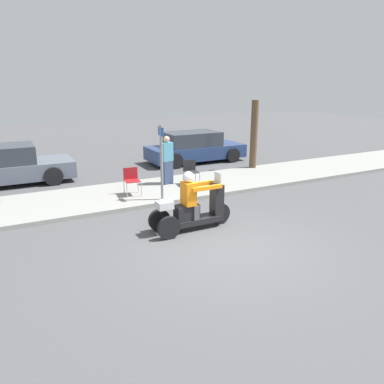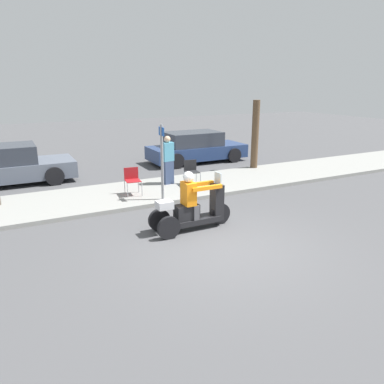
% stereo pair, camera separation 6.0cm
% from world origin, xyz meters
% --- Properties ---
extents(ground_plane, '(60.00, 60.00, 0.00)m').
position_xyz_m(ground_plane, '(0.00, 0.00, 0.00)').
color(ground_plane, '#4C4C4F').
extents(sidewalk_strip, '(28.00, 2.80, 0.12)m').
position_xyz_m(sidewalk_strip, '(0.00, 4.60, 0.06)').
color(sidewalk_strip, gray).
rests_on(sidewalk_strip, ground).
extents(motorcycle_trike, '(2.07, 0.67, 1.46)m').
position_xyz_m(motorcycle_trike, '(-0.16, 1.22, 0.53)').
color(motorcycle_trike, black).
rests_on(motorcycle_trike, ground).
extents(spectator_mid_group, '(0.42, 0.30, 1.63)m').
position_xyz_m(spectator_mid_group, '(0.87, 5.03, 0.90)').
color(spectator_mid_group, '#38476B').
rests_on(spectator_mid_group, sidewalk_strip).
extents(folding_chair_curbside, '(0.53, 0.53, 0.82)m').
position_xyz_m(folding_chair_curbside, '(1.54, 4.60, 0.62)').
color(folding_chair_curbside, '#A5A8AD').
rests_on(folding_chair_curbside, sidewalk_strip).
extents(folding_chair_set_back, '(0.51, 0.51, 0.82)m').
position_xyz_m(folding_chair_set_back, '(-0.61, 4.37, 0.62)').
color(folding_chair_set_back, '#A5A8AD').
rests_on(folding_chair_set_back, sidewalk_strip).
extents(parked_car_lot_left, '(4.36, 1.94, 1.36)m').
position_xyz_m(parked_car_lot_left, '(3.68, 8.36, 0.65)').
color(parked_car_lot_left, navy).
rests_on(parked_car_lot_left, ground).
extents(parked_car_lot_right, '(4.61, 2.06, 1.37)m').
position_xyz_m(parked_car_lot_right, '(-4.11, 8.00, 0.65)').
color(parked_car_lot_right, slate).
rests_on(parked_car_lot_right, ground).
extents(tree_trunk, '(0.28, 0.28, 2.68)m').
position_xyz_m(tree_trunk, '(5.00, 5.78, 1.46)').
color(tree_trunk, brown).
rests_on(tree_trunk, sidewalk_strip).
extents(street_sign, '(0.08, 0.36, 2.20)m').
position_xyz_m(street_sign, '(0.01, 3.45, 1.32)').
color(street_sign, gray).
rests_on(street_sign, sidewalk_strip).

